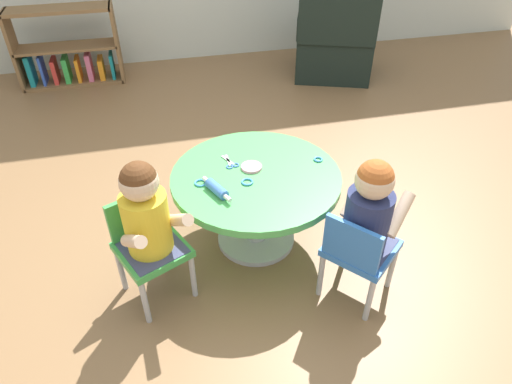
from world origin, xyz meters
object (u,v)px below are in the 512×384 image
child_chair_left (149,245)px  seated_child_left (145,213)px  child_chair_right (358,251)px  seated_child_right (369,210)px  bookshelf_low (68,53)px  armchair_dark (334,44)px  craft_table (256,191)px  craft_scissors (231,163)px  rolling_pin (217,189)px

child_chair_left → seated_child_left: 0.23m
child_chair_right → seated_child_right: seated_child_right is taller
seated_child_left → seated_child_right: same height
bookshelf_low → seated_child_right: bearing=-62.4°
bookshelf_low → armchair_dark: size_ratio=1.01×
craft_table → child_chair_left: bearing=-158.8°
craft_table → craft_scissors: 0.20m
bookshelf_low → craft_scissors: (1.07, -2.42, 0.18)m
craft_table → child_chair_left: 0.63m
child_chair_left → craft_scissors: bearing=36.7°
seated_child_right → armchair_dark: armchair_dark is taller
craft_table → child_chair_right: child_chair_right is taller
child_chair_right → rolling_pin: child_chair_right is taller
seated_child_left → craft_scissors: 0.60m
craft_scissors → seated_child_right: bearing=-49.6°
craft_table → seated_child_right: seated_child_right is taller
craft_table → rolling_pin: (-0.22, -0.11, 0.13)m
seated_child_right → bookshelf_low: 3.43m
child_chair_left → child_chair_right: bearing=-16.1°
armchair_dark → craft_scissors: size_ratio=6.56×
armchair_dark → craft_scissors: bearing=-124.8°
craft_table → child_chair_left: (-0.58, -0.23, -0.05)m
seated_child_right → bookshelf_low: (-1.59, 3.03, -0.24)m
child_chair_right → child_chair_left: bearing=163.9°
rolling_pin → craft_scissors: bearing=64.0°
seated_child_left → child_chair_right: bearing=-14.3°
child_chair_left → armchair_dark: 3.03m
craft_table → bookshelf_low: size_ratio=0.96×
seated_child_right → armchair_dark: 2.79m
child_chair_left → bookshelf_low: (-0.60, 2.78, -0.02)m
craft_scissors → child_chair_left: bearing=-143.3°
child_chair_left → seated_child_right: size_ratio=1.05×
child_chair_right → craft_scissors: (-0.48, 0.63, 0.16)m
child_chair_left → seated_child_right: bearing=-14.3°
child_chair_left → rolling_pin: 0.42m
child_chair_left → armchair_dark: bearing=51.6°
seated_child_left → bookshelf_low: seated_child_left is taller
child_chair_left → armchair_dark: size_ratio=0.58×
seated_child_left → craft_scissors: seated_child_left is taller
child_chair_left → bookshelf_low: bookshelf_low is taller
child_chair_left → craft_table: bearing=21.2°
child_chair_right → seated_child_right: size_ratio=1.05×
seated_child_right → rolling_pin: (-0.63, 0.37, -0.04)m
child_chair_left → child_chair_right: (0.96, -0.28, 0.00)m
child_chair_right → rolling_pin: 0.74m
seated_child_right → bookshelf_low: size_ratio=0.55×
craft_table → rolling_pin: rolling_pin is taller
bookshelf_low → armchair_dark: bearing=-9.2°
seated_child_left → craft_table: bearing=24.9°
bookshelf_low → craft_scissors: size_ratio=6.62×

